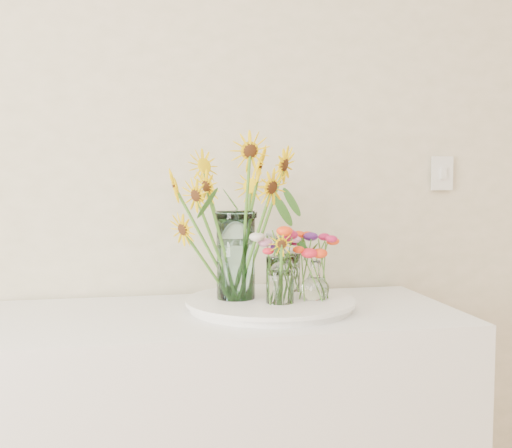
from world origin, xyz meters
name	(u,v)px	position (x,y,z in m)	size (l,w,h in m)	color
tray	(270,305)	(0.09, 1.95, 0.91)	(0.48, 0.48, 0.03)	white
mason_jar	(236,256)	(-0.01, 1.98, 1.06)	(0.11, 0.11, 0.27)	#A6D5D5
sunflower_bouquet	(236,217)	(-0.01, 1.98, 1.17)	(0.73, 0.73, 0.49)	yellow
small_vase_a	(280,281)	(0.11, 1.89, 0.99)	(0.08, 0.08, 0.14)	white
wildflower_posy_a	(280,265)	(0.11, 1.89, 1.04)	(0.19, 0.19, 0.23)	#FF4116
small_vase_b	(315,281)	(0.22, 1.92, 0.98)	(0.08, 0.08, 0.12)	white
wildflower_posy_b	(315,266)	(0.22, 1.92, 1.03)	(0.22, 0.22, 0.21)	#FF4116
small_vase_c	(289,273)	(0.18, 2.06, 0.99)	(0.07, 0.07, 0.12)	white
wildflower_posy_c	(289,259)	(0.18, 2.06, 1.03)	(0.21, 0.21, 0.21)	#FF4116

